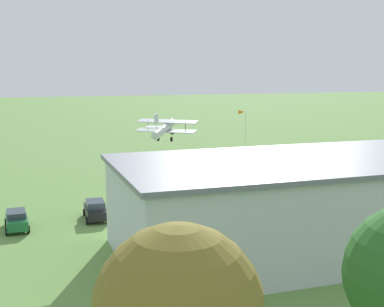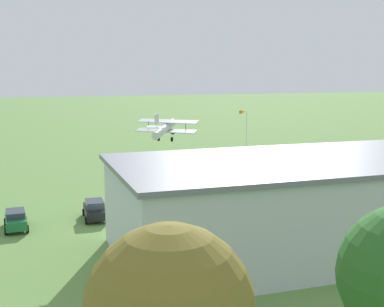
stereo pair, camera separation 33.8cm
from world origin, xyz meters
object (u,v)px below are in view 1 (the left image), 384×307
car_orange (329,187)px  car_black (95,210)px  hangar (301,204)px  biplane (165,128)px  person_near_hangar_door (286,181)px  person_watching_takeoff (327,178)px  windsock (242,115)px  car_green (17,220)px

car_orange → car_black: (25.14, 1.66, 0.02)m
hangar → car_black: hangar is taller
biplane → person_near_hangar_door: (-10.24, 14.78, -4.78)m
biplane → person_watching_takeoff: size_ratio=4.74×
biplane → car_black: size_ratio=1.89×
car_black → person_near_hangar_door: bearing=-165.4°
car_orange → person_near_hangar_door: 5.04m
car_orange → person_near_hangar_door: person_near_hangar_door is taller
car_black → windsock: windsock is taller
car_black → car_green: size_ratio=1.02×
person_near_hangar_door → windsock: (-6.01, -26.38, 5.13)m
car_orange → person_near_hangar_door: bearing=-55.6°
car_orange → car_black: bearing=3.8°
car_black → hangar: bearing=136.9°
car_black → person_near_hangar_door: size_ratio=2.46×
person_near_hangar_door → car_black: bearing=14.6°
hangar → car_green: bearing=-29.9°
car_green → person_watching_takeoff: (-34.26, -6.69, -0.01)m
car_black → car_green: 6.79m
car_orange → car_green: 31.96m
biplane → person_watching_takeoff: 22.02m
biplane → car_orange: biplane is taller
hangar → person_watching_takeoff: hangar is taller
car_orange → biplane: bearing=-55.3°
hangar → person_watching_takeoff: size_ratio=16.47×
biplane → car_green: (18.76, 21.58, -4.79)m
car_orange → windsock: bearing=-95.9°
car_orange → car_green: car_orange is taller
car_black → car_green: bearing=8.4°
car_green → person_near_hangar_door: size_ratio=2.42×
car_orange → person_near_hangar_door: (2.85, -4.16, -0.01)m
person_near_hangar_door → person_watching_takeoff: 5.26m
person_near_hangar_door → windsock: size_ratio=0.25×
car_black → biplane: bearing=-120.3°
hangar → car_black: bearing=-43.1°
hangar → windsock: bearing=-108.3°
biplane → windsock: size_ratio=1.16×
biplane → windsock: 19.98m
car_black → person_watching_takeoff: bearing=-168.3°
windsock → biplane: bearing=35.5°
car_green → person_watching_takeoff: 34.90m
biplane → car_green: 28.99m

